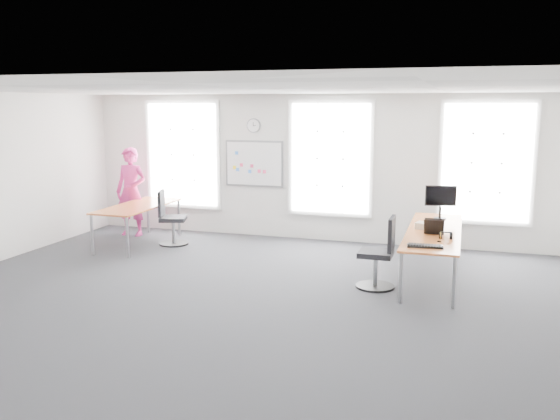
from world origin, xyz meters
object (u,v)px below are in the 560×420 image
(keyboard, at_px, (425,246))
(headphones, at_px, (445,236))
(chair_right, at_px, (380,257))
(desk_left, at_px, (138,208))
(chair_left, at_px, (170,221))
(person, at_px, (131,192))
(desk_right, at_px, (434,233))
(monitor, at_px, (441,199))

(keyboard, height_order, headphones, headphones)
(chair_right, bearing_deg, desk_left, -106.09)
(chair_left, height_order, person, person)
(desk_right, xyz_separation_m, chair_right, (-0.74, -0.89, -0.23))
(desk_left, distance_m, keyboard, 6.01)
(chair_left, xyz_separation_m, monitor, (5.21, 0.27, 0.65))
(person, height_order, headphones, person)
(person, bearing_deg, desk_left, -51.45)
(desk_right, relative_size, headphones, 15.93)
(desk_right, bearing_deg, keyboard, -92.92)
(chair_right, distance_m, headphones, 1.04)
(chair_right, xyz_separation_m, chair_left, (-4.43, 1.64, -0.01))
(chair_left, xyz_separation_m, keyboard, (5.11, -1.97, 0.30))
(headphones, bearing_deg, chair_right, -156.90)
(monitor, bearing_deg, headphones, -96.59)
(desk_right, relative_size, monitor, 5.26)
(chair_right, relative_size, headphones, 5.63)
(desk_right, bearing_deg, chair_left, 171.76)
(headphones, bearing_deg, person, 169.72)
(desk_right, bearing_deg, chair_right, -129.75)
(desk_left, relative_size, monitor, 3.62)
(chair_left, height_order, monitor, monitor)
(chair_right, relative_size, monitor, 1.86)
(chair_right, distance_m, keyboard, 0.81)
(chair_left, height_order, headphones, chair_left)
(person, bearing_deg, headphones, -16.61)
(desk_left, distance_m, person, 0.92)
(desk_right, bearing_deg, headphones, -72.02)
(desk_right, xyz_separation_m, person, (-6.36, 1.29, 0.23))
(person, relative_size, headphones, 9.53)
(person, bearing_deg, monitor, -2.94)
(chair_left, relative_size, monitor, 1.82)
(desk_left, relative_size, chair_left, 1.99)
(desk_right, distance_m, person, 6.50)
(person, distance_m, monitor, 6.41)
(desk_right, bearing_deg, monitor, 87.62)
(desk_right, relative_size, keyboard, 6.32)
(keyboard, bearing_deg, chair_right, 146.92)
(desk_right, distance_m, desk_left, 5.83)
(chair_right, xyz_separation_m, keyboard, (0.68, -0.33, 0.29))
(keyboard, distance_m, headphones, 0.68)
(chair_left, relative_size, person, 0.58)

